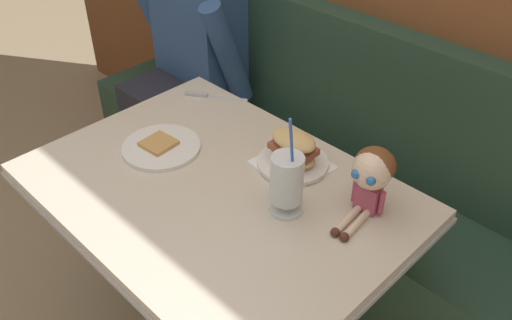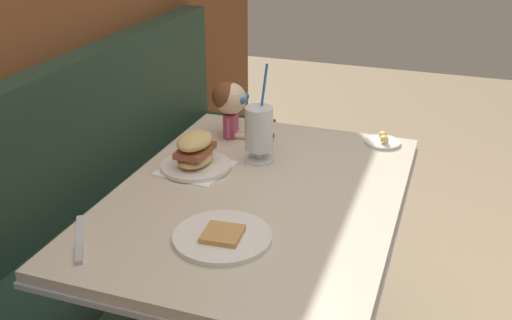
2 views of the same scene
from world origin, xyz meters
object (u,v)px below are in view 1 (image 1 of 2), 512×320
at_px(diner_patron, 193,43).
at_px(butter_knife, 205,95).
at_px(milkshake_glass, 287,181).
at_px(seated_doll, 372,173).
at_px(sandwich_plate, 293,153).
at_px(toast_plate, 161,147).

bearing_deg(diner_patron, butter_knife, -34.54).
distance_m(milkshake_glass, seated_doll, 0.22).
relative_size(sandwich_plate, seated_doll, 1.00).
relative_size(milkshake_glass, sandwich_plate, 1.42).
xyz_separation_m(butter_knife, seated_doll, (0.79, -0.09, 0.12)).
distance_m(milkshake_glass, butter_knife, 0.68).
xyz_separation_m(butter_knife, diner_patron, (-0.38, 0.26, -0.00)).
xyz_separation_m(sandwich_plate, seated_doll, (0.28, -0.01, 0.08)).
relative_size(toast_plate, butter_knife, 1.21).
height_order(milkshake_glass, butter_knife, milkshake_glass).
distance_m(toast_plate, seated_doll, 0.68).
height_order(toast_plate, butter_knife, toast_plate).
bearing_deg(butter_knife, toast_plate, -64.49).
relative_size(milkshake_glass, seated_doll, 1.41).
bearing_deg(sandwich_plate, butter_knife, 170.74).
bearing_deg(toast_plate, butter_knife, 115.51).
bearing_deg(milkshake_glass, butter_knife, 158.38).
height_order(sandwich_plate, seated_doll, seated_doll).
bearing_deg(seated_doll, diner_patron, 163.12).
relative_size(toast_plate, seated_doll, 1.12).
distance_m(milkshake_glass, diner_patron, 1.14).
height_order(toast_plate, seated_doll, seated_doll).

